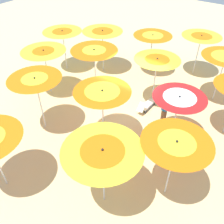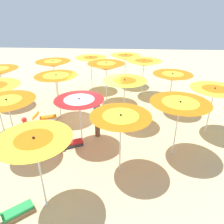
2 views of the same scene
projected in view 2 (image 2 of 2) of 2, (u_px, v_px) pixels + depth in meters
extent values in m
cube|color=beige|center=(97.00, 119.00, 11.47)|extent=(40.55, 40.55, 0.04)
cylinder|color=silver|center=(125.00, 72.00, 15.67)|extent=(0.05, 0.05, 2.12)
cone|color=yellow|center=(125.00, 58.00, 15.20)|extent=(2.16, 2.16, 0.35)
cone|color=orange|center=(125.00, 56.00, 15.16)|extent=(1.11, 1.11, 0.18)
sphere|color=black|center=(125.00, 55.00, 15.10)|extent=(0.07, 0.07, 0.07)
cylinder|color=silver|center=(92.00, 75.00, 14.84)|extent=(0.05, 0.05, 2.18)
cone|color=yellow|center=(91.00, 60.00, 14.35)|extent=(2.13, 2.13, 0.31)
cone|color=orange|center=(91.00, 58.00, 14.31)|extent=(1.03, 1.03, 0.15)
sphere|color=black|center=(91.00, 57.00, 14.26)|extent=(0.07, 0.07, 0.07)
cylinder|color=silver|center=(56.00, 82.00, 13.34)|extent=(0.05, 0.05, 2.29)
cone|color=orange|center=(53.00, 64.00, 12.83)|extent=(2.08, 2.08, 0.35)
cone|color=yellow|center=(53.00, 63.00, 12.78)|extent=(1.01, 1.01, 0.17)
sphere|color=black|center=(53.00, 61.00, 12.73)|extent=(0.07, 0.07, 0.07)
cylinder|color=silver|center=(4.00, 89.00, 12.57)|extent=(0.05, 0.05, 2.07)
cylinder|color=silver|center=(143.00, 80.00, 13.91)|extent=(0.05, 0.05, 2.19)
cone|color=yellow|center=(144.00, 63.00, 13.42)|extent=(2.23, 2.23, 0.35)
cone|color=orange|center=(144.00, 62.00, 13.37)|extent=(1.17, 1.17, 0.19)
sphere|color=black|center=(144.00, 60.00, 13.32)|extent=(0.07, 0.07, 0.07)
cylinder|color=silver|center=(106.00, 85.00, 12.90)|extent=(0.05, 0.05, 2.26)
cone|color=orange|center=(106.00, 67.00, 12.39)|extent=(2.20, 2.20, 0.42)
cone|color=yellow|center=(106.00, 65.00, 12.34)|extent=(1.09, 1.09, 0.21)
sphere|color=black|center=(106.00, 63.00, 12.29)|extent=(0.07, 0.07, 0.07)
cylinder|color=silver|center=(59.00, 99.00, 11.07)|extent=(0.05, 0.05, 2.21)
cone|color=orange|center=(56.00, 79.00, 10.57)|extent=(2.13, 2.13, 0.34)
cone|color=yellow|center=(56.00, 77.00, 10.54)|extent=(1.29, 1.29, 0.20)
sphere|color=black|center=(56.00, 75.00, 10.48)|extent=(0.07, 0.07, 0.07)
cylinder|color=silver|center=(170.00, 95.00, 11.76)|extent=(0.05, 0.05, 2.05)
cone|color=orange|center=(172.00, 77.00, 11.29)|extent=(2.10, 2.10, 0.37)
cone|color=yellow|center=(172.00, 76.00, 11.25)|extent=(1.13, 1.13, 0.20)
sphere|color=black|center=(173.00, 73.00, 11.20)|extent=(0.07, 0.07, 0.07)
cylinder|color=silver|center=(124.00, 105.00, 10.48)|extent=(0.05, 0.05, 2.19)
cone|color=yellow|center=(125.00, 84.00, 9.98)|extent=(2.08, 2.08, 0.34)
cone|color=orange|center=(125.00, 82.00, 9.95)|extent=(1.09, 1.09, 0.18)
sphere|color=black|center=(125.00, 80.00, 9.90)|extent=(0.07, 0.07, 0.07)
cylinder|color=silver|center=(81.00, 124.00, 8.96)|extent=(0.05, 0.05, 1.99)
cone|color=red|center=(79.00, 103.00, 8.52)|extent=(2.00, 2.00, 0.30)
cone|color=white|center=(79.00, 101.00, 8.49)|extent=(1.23, 1.23, 0.18)
sphere|color=black|center=(79.00, 99.00, 8.43)|extent=(0.07, 0.07, 0.07)
cylinder|color=silver|center=(14.00, 131.00, 8.23)|extent=(0.05, 0.05, 2.23)
cone|color=orange|center=(8.00, 105.00, 7.73)|extent=(2.05, 2.05, 0.42)
cone|color=yellow|center=(7.00, 103.00, 7.68)|extent=(1.06, 1.06, 0.22)
sphere|color=black|center=(6.00, 99.00, 7.62)|extent=(0.07, 0.07, 0.07)
cylinder|color=silver|center=(209.00, 114.00, 9.73)|extent=(0.05, 0.05, 2.09)
cone|color=yellow|center=(214.00, 92.00, 9.25)|extent=(2.11, 2.11, 0.35)
cone|color=orange|center=(215.00, 91.00, 9.21)|extent=(1.11, 1.11, 0.18)
sphere|color=black|center=(215.00, 88.00, 9.16)|extent=(0.07, 0.07, 0.07)
cylinder|color=silver|center=(176.00, 132.00, 8.23)|extent=(0.05, 0.05, 2.16)
cone|color=orange|center=(180.00, 107.00, 7.74)|extent=(2.20, 2.20, 0.39)
cone|color=yellow|center=(180.00, 105.00, 7.71)|extent=(1.33, 1.33, 0.24)
sphere|color=black|center=(180.00, 102.00, 7.64)|extent=(0.07, 0.07, 0.07)
cylinder|color=silver|center=(120.00, 148.00, 7.34)|extent=(0.05, 0.05, 2.17)
cone|color=orange|center=(121.00, 120.00, 6.85)|extent=(2.00, 2.00, 0.35)
cone|color=yellow|center=(121.00, 118.00, 6.81)|extent=(1.18, 1.18, 0.21)
sphere|color=black|center=(121.00, 115.00, 6.76)|extent=(0.07, 0.07, 0.07)
cylinder|color=silver|center=(42.00, 179.00, 5.97)|extent=(0.05, 0.05, 2.28)
cone|color=yellow|center=(35.00, 145.00, 5.45)|extent=(1.97, 1.97, 0.41)
cone|color=orange|center=(34.00, 142.00, 5.40)|extent=(0.98, 0.98, 0.21)
sphere|color=black|center=(33.00, 138.00, 5.35)|extent=(0.07, 0.07, 0.07)
cube|color=olive|center=(182.00, 112.00, 12.09)|extent=(0.90, 0.22, 0.14)
cube|color=olive|center=(179.00, 109.00, 12.38)|extent=(0.90, 0.22, 0.14)
cube|color=white|center=(181.00, 108.00, 12.18)|extent=(0.96, 0.51, 0.10)
cube|color=white|center=(191.00, 104.00, 12.16)|extent=(0.40, 0.40, 0.37)
cube|color=silver|center=(48.00, 118.00, 11.41)|extent=(0.81, 0.37, 0.14)
cube|color=silver|center=(49.00, 120.00, 11.17)|extent=(0.81, 0.37, 0.14)
cube|color=orange|center=(48.00, 117.00, 11.24)|extent=(0.91, 0.60, 0.10)
cube|color=orange|center=(36.00, 115.00, 10.97)|extent=(0.46, 0.41, 0.34)
cube|color=olive|center=(17.00, 209.00, 6.31)|extent=(0.67, 0.59, 0.14)
cube|color=olive|center=(20.00, 217.00, 6.07)|extent=(0.67, 0.59, 0.14)
cube|color=green|center=(18.00, 211.00, 6.14)|extent=(0.86, 0.81, 0.10)
cube|color=#333338|center=(71.00, 143.00, 9.34)|extent=(0.90, 0.44, 0.14)
cube|color=#333338|center=(72.00, 147.00, 9.09)|extent=(0.90, 0.44, 0.14)
cube|color=red|center=(71.00, 143.00, 9.16)|extent=(1.01, 0.68, 0.10)
cube|color=red|center=(56.00, 140.00, 8.84)|extent=(0.41, 0.40, 0.46)
cube|color=#333338|center=(113.00, 121.00, 11.06)|extent=(0.92, 0.07, 0.14)
cube|color=#333338|center=(113.00, 124.00, 10.79)|extent=(0.92, 0.07, 0.14)
cube|color=white|center=(113.00, 121.00, 10.87)|extent=(0.93, 0.33, 0.10)
cube|color=white|center=(101.00, 117.00, 10.82)|extent=(0.34, 0.31, 0.38)
cylinder|color=brown|center=(97.00, 128.00, 9.81)|extent=(0.24, 0.24, 0.84)
cylinder|color=#1972BF|center=(97.00, 113.00, 9.45)|extent=(0.30, 0.30, 0.74)
sphere|color=brown|center=(97.00, 103.00, 9.24)|extent=(0.23, 0.23, 0.23)
sphere|color=red|center=(24.00, 120.00, 11.10)|extent=(0.27, 0.27, 0.27)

